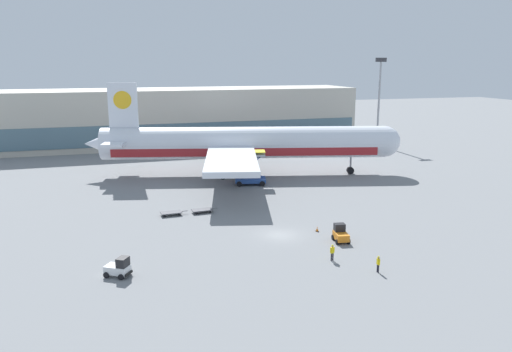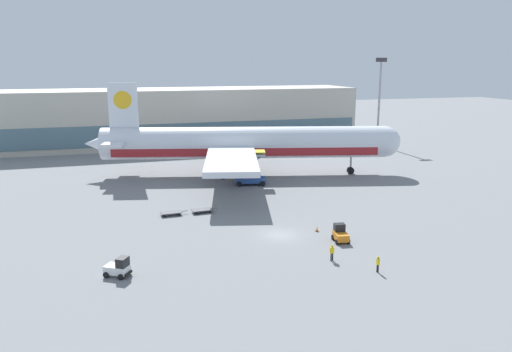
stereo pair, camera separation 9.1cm
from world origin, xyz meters
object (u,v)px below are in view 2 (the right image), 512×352
Objects in this scene: ground_crew_far at (332,251)px; baggage_dolly_lead at (171,213)px; baggage_dolly_second at (202,210)px; traffic_cone_near at (317,229)px; scissor_lift_loader at (250,172)px; ground_crew_near at (378,263)px; light_mast at (380,95)px; airplane_main at (241,144)px; baggage_tug_mid at (119,268)px; baggage_tug_foreground at (340,234)px.

baggage_dolly_lead is at bearing -67.97° from ground_crew_far.
baggage_dolly_second is 5.65× the size of traffic_cone_near.
baggage_dolly_lead is (-15.39, -14.01, -1.80)m from scissor_lift_loader.
ground_crew_near is at bearing -66.14° from baggage_dolly_second.
baggage_dolly_second is 2.17× the size of ground_crew_near.
scissor_lift_loader is 3.23× the size of ground_crew_far.
light_mast is at bearing 53.95° from traffic_cone_near.
airplane_main is 25.00m from baggage_dolly_second.
airplane_main is 20.27× the size of baggage_tug_mid.
baggage_tug_mid reaches higher than baggage_dolly_lead.
baggage_dolly_second is (4.29, 0.02, 0.00)m from baggage_dolly_lead.
airplane_main is at bearing -104.07° from ground_crew_far.
baggage_tug_foreground is (-40.15, -60.83, -11.74)m from light_mast.
baggage_tug_foreground is at bearing -123.43° from light_mast.
airplane_main reaches higher than baggage_dolly_lead.
baggage_dolly_lead is at bearing 144.06° from traffic_cone_near.
light_mast reaches higher than ground_crew_far.
ground_crew_far is at bearing 26.39° from baggage_tug_mid.
baggage_tug_mid is (-22.90, -32.60, -1.31)m from scissor_lift_loader.
baggage_dolly_lead is at bearing 56.66° from baggage_tug_foreground.
baggage_dolly_second is (-53.50, -44.86, -12.23)m from light_mast.
light_mast reaches higher than baggage_tug_foreground.
scissor_lift_loader is 2.06× the size of baggage_tug_mid.
airplane_main is at bearing -150.94° from light_mast.
baggage_tug_mid is at bearing 79.95° from ground_crew_near.
baggage_tug_mid is 21.81m from ground_crew_far.
ground_crew_far is 2.72× the size of traffic_cone_near.
baggage_tug_mid is at bearing -164.45° from traffic_cone_near.
baggage_dolly_second is at bearing 135.52° from traffic_cone_near.
ground_crew_near is 2.60× the size of traffic_cone_near.
ground_crew_near reaches higher than traffic_cone_near.
ground_crew_far reaches higher than baggage_dolly_second.
traffic_cone_near is at bearing 48.44° from baggage_tug_mid.
baggage_dolly_lead is (-17.64, 15.95, -0.49)m from baggage_tug_foreground.
ground_crew_near is 13.23m from traffic_cone_near.
baggage_tug_mid is 24.88m from traffic_cone_near.
baggage_tug_mid is (-23.30, -40.12, -4.96)m from airplane_main.
airplane_main reaches higher than baggage_tug_mid.
baggage_tug_foreground is at bearing -71.72° from scissor_lift_loader.
baggage_tug_foreground is 1.46× the size of ground_crew_far.
baggage_tug_foreground is 23.78m from baggage_dolly_lead.
baggage_tug_foreground is at bearing 38.89° from baggage_tug_mid.
ground_crew_near is 5.10m from ground_crew_far.
traffic_cone_near is at bearing -39.34° from baggage_dolly_lead.
light_mast is 7.68× the size of baggage_tug_mid.
ground_crew_near is at bearing -74.23° from airplane_main.
baggage_tug_foreground reaches higher than baggage_dolly_lead.
baggage_tug_foreground is at bearing -45.52° from baggage_dolly_lead.
baggage_dolly_lead is (-57.79, -44.88, -12.23)m from light_mast.
traffic_cone_near is at bearing 25.24° from baggage_tug_foreground.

